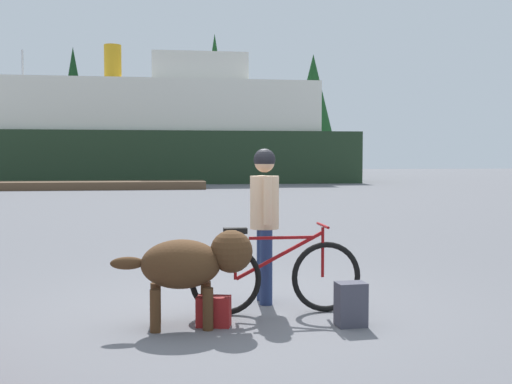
{
  "coord_description": "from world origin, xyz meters",
  "views": [
    {
      "loc": [
        -0.76,
        -6.54,
        1.61
      ],
      "look_at": [
        0.39,
        1.2,
        1.18
      ],
      "focal_mm": 43.89,
      "sensor_mm": 36.0,
      "label": 1
    }
  ],
  "objects_px": {
    "person_cyclist": "(264,210)",
    "ferry_boat": "(162,135)",
    "backpack": "(351,304)",
    "handbag_pannier": "(214,311)",
    "bicycle": "(275,276)",
    "dog": "(193,263)",
    "sailboat_moored": "(25,174)"
  },
  "relations": [
    {
      "from": "person_cyclist",
      "to": "ferry_boat",
      "type": "relative_size",
      "value": 0.07
    },
    {
      "from": "backpack",
      "to": "handbag_pannier",
      "type": "xyz_separation_m",
      "value": [
        -1.3,
        0.19,
        -0.07
      ]
    },
    {
      "from": "backpack",
      "to": "bicycle",
      "type": "bearing_deg",
      "value": 137.56
    },
    {
      "from": "dog",
      "to": "ferry_boat",
      "type": "height_order",
      "value": "ferry_boat"
    },
    {
      "from": "bicycle",
      "to": "backpack",
      "type": "xyz_separation_m",
      "value": [
        0.63,
        -0.58,
        -0.19
      ]
    },
    {
      "from": "person_cyclist",
      "to": "backpack",
      "type": "distance_m",
      "value": 1.52
    },
    {
      "from": "bicycle",
      "to": "backpack",
      "type": "bearing_deg",
      "value": -42.44
    },
    {
      "from": "bicycle",
      "to": "handbag_pannier",
      "type": "bearing_deg",
      "value": -149.72
    },
    {
      "from": "dog",
      "to": "backpack",
      "type": "bearing_deg",
      "value": -8.02
    },
    {
      "from": "dog",
      "to": "ferry_boat",
      "type": "bearing_deg",
      "value": 90.57
    },
    {
      "from": "ferry_boat",
      "to": "backpack",
      "type": "bearing_deg",
      "value": -87.05
    },
    {
      "from": "backpack",
      "to": "ferry_boat",
      "type": "distance_m",
      "value": 35.99
    },
    {
      "from": "dog",
      "to": "person_cyclist",
      "type": "bearing_deg",
      "value": 46.63
    },
    {
      "from": "dog",
      "to": "backpack",
      "type": "relative_size",
      "value": 3.19
    },
    {
      "from": "backpack",
      "to": "sailboat_moored",
      "type": "bearing_deg",
      "value": 106.02
    },
    {
      "from": "ferry_boat",
      "to": "dog",
      "type": "bearing_deg",
      "value": -89.43
    },
    {
      "from": "person_cyclist",
      "to": "handbag_pannier",
      "type": "distance_m",
      "value": 1.42
    },
    {
      "from": "backpack",
      "to": "person_cyclist",
      "type": "bearing_deg",
      "value": 121.15
    },
    {
      "from": "dog",
      "to": "sailboat_moored",
      "type": "distance_m",
      "value": 40.22
    },
    {
      "from": "bicycle",
      "to": "handbag_pannier",
      "type": "xyz_separation_m",
      "value": [
        -0.67,
        -0.39,
        -0.25
      ]
    },
    {
      "from": "person_cyclist",
      "to": "backpack",
      "type": "relative_size",
      "value": 4.06
    },
    {
      "from": "backpack",
      "to": "handbag_pannier",
      "type": "height_order",
      "value": "backpack"
    },
    {
      "from": "dog",
      "to": "handbag_pannier",
      "type": "relative_size",
      "value": 4.21
    },
    {
      "from": "dog",
      "to": "handbag_pannier",
      "type": "distance_m",
      "value": 0.5
    },
    {
      "from": "handbag_pannier",
      "to": "backpack",
      "type": "bearing_deg",
      "value": -8.24
    },
    {
      "from": "dog",
      "to": "ferry_boat",
      "type": "distance_m",
      "value": 35.7
    },
    {
      "from": "bicycle",
      "to": "ferry_boat",
      "type": "xyz_separation_m",
      "value": [
        -1.22,
        35.24,
        2.73
      ]
    },
    {
      "from": "bicycle",
      "to": "sailboat_moored",
      "type": "distance_m",
      "value": 40.08
    },
    {
      "from": "backpack",
      "to": "handbag_pannier",
      "type": "relative_size",
      "value": 1.32
    },
    {
      "from": "backpack",
      "to": "dog",
      "type": "bearing_deg",
      "value": 171.98
    },
    {
      "from": "ferry_boat",
      "to": "sailboat_moored",
      "type": "relative_size",
      "value": 2.8
    },
    {
      "from": "bicycle",
      "to": "handbag_pannier",
      "type": "distance_m",
      "value": 0.81
    }
  ]
}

